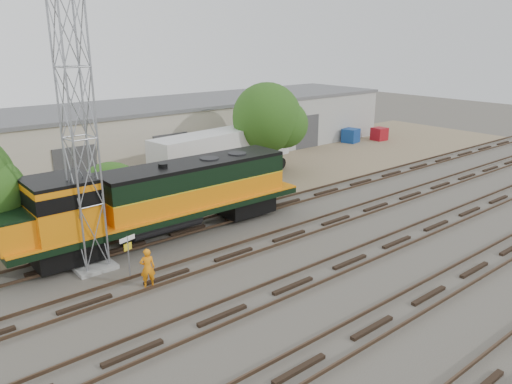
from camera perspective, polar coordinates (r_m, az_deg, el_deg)
ground at (r=27.87m, az=5.92°, el=-6.05°), size 140.00×140.00×0.00m
dirt_strip at (r=39.17m, az=-9.87°, el=0.73°), size 80.00×16.00×0.02m
tracks at (r=26.03m, az=10.67°, el=-7.84°), size 80.00×20.40×0.28m
warehouse at (r=45.51m, az=-15.08°, el=6.12°), size 58.40×10.40×5.30m
locomotive at (r=28.28m, az=-10.96°, el=-0.68°), size 17.66×3.10×4.24m
signal_tower at (r=24.51m, az=-19.44°, el=5.29°), size 1.91×1.91×12.94m
sign_post at (r=24.27m, az=-14.42°, el=-6.31°), size 0.86×0.25×2.15m
worker at (r=23.51m, az=-12.29°, el=-8.46°), size 0.80×0.66×1.88m
semi_trailer at (r=39.97m, az=-3.34°, el=4.99°), size 13.21×4.18×4.00m
dumpster_blue at (r=55.59m, az=10.78°, el=6.35°), size 1.89×1.81×1.50m
dumpster_red at (r=57.50m, az=13.91°, el=6.45°), size 1.57×1.47×1.40m
tree_mid at (r=30.93m, az=-15.68°, el=-0.76°), size 4.46×4.24×4.24m
tree_east at (r=40.92m, az=1.76°, el=8.33°), size 5.91×5.63×7.60m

